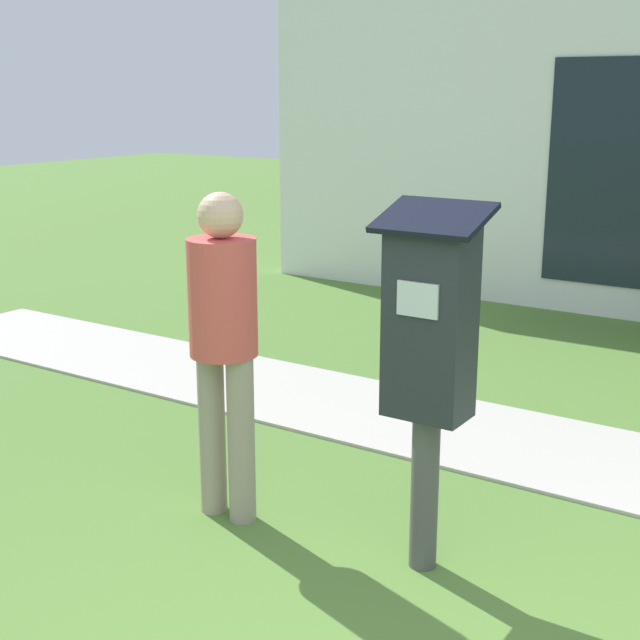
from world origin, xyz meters
The scene contains 2 objects.
parking_meter centered at (-0.72, 1.30, 1.02)m, with size 0.44×0.31×1.59m.
person_standing centered at (-1.73, 1.20, 0.93)m, with size 0.32×0.32×1.58m.
Camera 1 is at (0.85, -1.88, 2.02)m, focal length 50.00 mm.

